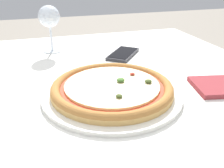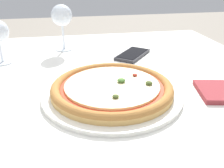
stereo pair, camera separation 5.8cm
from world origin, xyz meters
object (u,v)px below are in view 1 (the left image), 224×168
Objects in this scene: wine_glass_far_left at (49,18)px; dining_table at (51,110)px; pizza_plate at (112,89)px; cell_phone at (123,54)px.

dining_table is at bearing -97.84° from wine_glass_far_left.
pizza_plate reaches higher than dining_table.
pizza_plate is 0.30m from cell_phone.
wine_glass_far_left is (-0.11, 0.39, 0.10)m from pizza_plate.
dining_table is 0.32m from cell_phone.
dining_table is 8.00× the size of wine_glass_far_left.
dining_table is at bearing 138.55° from pizza_plate.
pizza_plate is at bearing -41.45° from dining_table.
wine_glass_far_left is 1.03× the size of cell_phone.
pizza_plate is 2.03× the size of wine_glass_far_left.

